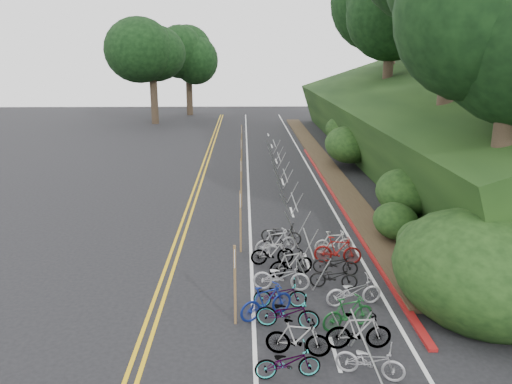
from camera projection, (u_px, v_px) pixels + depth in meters
The scene contains 10 objects.
ground at pixel (220, 316), 14.90m from camera, with size 120.00×120.00×0.00m, color black.
road_markings at pixel (242, 212), 24.63m from camera, with size 7.47×80.00×0.01m.
red_curb at pixel (337, 199), 26.57m from camera, with size 0.25×28.00×0.10m, color maroon.
embankment at pixel (429, 132), 32.84m from camera, with size 14.30×48.14×9.11m.
bike_rack_front at pixel (365, 354), 11.68m from camera, with size 1.09×3.29×1.06m.
bike_racks_rest at pixel (285, 180), 27.25m from camera, with size 1.14×23.00×1.17m.
signpost_near at pixel (235, 280), 14.13m from camera, with size 0.08×0.40×2.44m.
signposts_rest at pixel (241, 166), 28.00m from camera, with size 0.08×18.40×2.50m.
bike_front at pixel (266, 301), 14.71m from camera, with size 1.75×0.50×1.05m, color navy.
bike_valet at pixel (311, 283), 16.01m from camera, with size 3.19×10.57×1.05m.
Camera 1 is at (0.74, -13.36, 7.61)m, focal length 35.00 mm.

